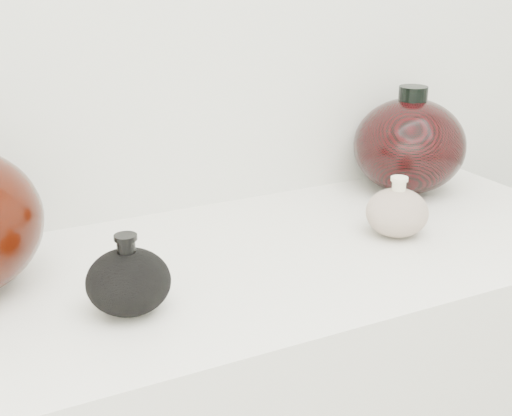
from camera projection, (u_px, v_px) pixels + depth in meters
name	position (u px, v px, depth m)	size (l,w,h in m)	color
black_gourd_vase	(128.00, 281.00, 0.91)	(0.14, 0.14, 0.11)	black
cream_gourd_vase	(397.00, 212.00, 1.16)	(0.11, 0.11, 0.10)	#C2B193
right_round_pot	(409.00, 145.00, 1.36)	(0.23, 0.23, 0.20)	black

